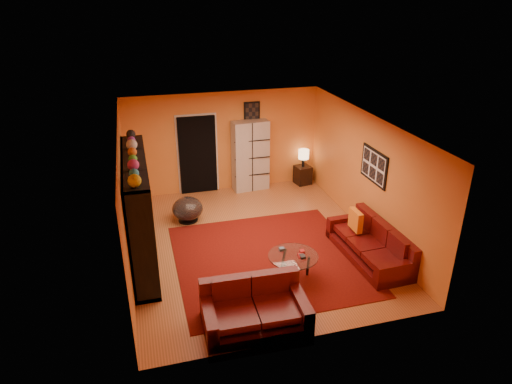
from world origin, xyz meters
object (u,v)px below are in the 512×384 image
object	(u,v)px
storage_cabinet	(250,156)
side_table	(303,175)
sofa	(373,245)
tv	(142,215)
coffee_table	(293,258)
entertainment_unit	(139,211)
loveseat	(254,307)
table_lamp	(304,155)
bowl_chair	(188,209)

from	to	relation	value
storage_cabinet	side_table	distance (m)	1.62
side_table	sofa	bearing A→B (deg)	-89.91
tv	sofa	bearing A→B (deg)	-104.11
sofa	side_table	xyz separation A→B (m)	(-0.01, 3.92, -0.04)
coffee_table	side_table	xyz separation A→B (m)	(1.77, 4.16, -0.17)
sofa	coffee_table	size ratio (longest dim) A/B	2.31
entertainment_unit	coffee_table	bearing A→B (deg)	-28.17
loveseat	side_table	size ratio (longest dim) A/B	3.37
storage_cabinet	table_lamp	distance (m)	1.47
entertainment_unit	storage_cabinet	size ratio (longest dim) A/B	1.61
bowl_chair	sofa	bearing A→B (deg)	-37.06
coffee_table	tv	bearing A→B (deg)	152.62
loveseat	storage_cabinet	bearing A→B (deg)	-12.17
bowl_chair	side_table	distance (m)	3.62
sofa	storage_cabinet	distance (m)	4.28
tv	coffee_table	xyz separation A→B (m)	(2.59, -1.34, -0.58)
entertainment_unit	side_table	size ratio (longest dim) A/B	6.00
tv	bowl_chair	size ratio (longest dim) A/B	1.40
bowl_chair	coffee_table	bearing A→B (deg)	-60.38
tv	entertainment_unit	bearing A→B (deg)	34.66
storage_cabinet	bowl_chair	size ratio (longest dim) A/B	2.64
coffee_table	side_table	distance (m)	4.52
entertainment_unit	loveseat	xyz separation A→B (m)	(1.62, -2.41, -0.77)
loveseat	side_table	world-z (taller)	loveseat
sofa	table_lamp	xyz separation A→B (m)	(-0.01, 3.92, 0.55)
bowl_chair	side_table	bearing A→B (deg)	22.54
sofa	bowl_chair	size ratio (longest dim) A/B	3.03
table_lamp	sofa	bearing A→B (deg)	-89.91
sofa	storage_cabinet	size ratio (longest dim) A/B	1.14
sofa	side_table	distance (m)	3.92
loveseat	bowl_chair	world-z (taller)	loveseat
sofa	storage_cabinet	world-z (taller)	storage_cabinet
entertainment_unit	bowl_chair	world-z (taller)	entertainment_unit
entertainment_unit	tv	world-z (taller)	entertainment_unit
sofa	bowl_chair	world-z (taller)	sofa
entertainment_unit	table_lamp	size ratio (longest dim) A/B	6.31
entertainment_unit	storage_cabinet	xyz separation A→B (m)	(2.93, 2.80, -0.12)
entertainment_unit	loveseat	size ratio (longest dim) A/B	1.78
side_table	table_lamp	size ratio (longest dim) A/B	1.05
sofa	bowl_chair	distance (m)	4.20
loveseat	entertainment_unit	bearing A→B (deg)	35.88
sofa	table_lamp	size ratio (longest dim) A/B	4.48
side_table	bowl_chair	bearing A→B (deg)	-157.46
side_table	table_lamp	distance (m)	0.59
sofa	table_lamp	world-z (taller)	table_lamp
sofa	entertainment_unit	bearing A→B (deg)	162.78
table_lamp	bowl_chair	bearing A→B (deg)	-157.46
tv	coffee_table	size ratio (longest dim) A/B	1.07
sofa	table_lamp	distance (m)	3.96
sofa	loveseat	bearing A→B (deg)	-158.33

